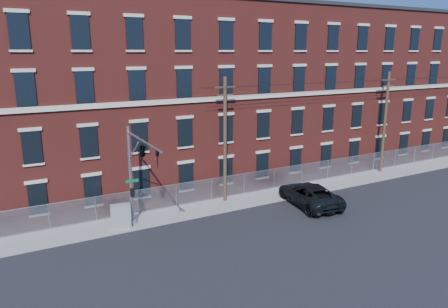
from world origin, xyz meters
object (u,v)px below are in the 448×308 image
utility_pole_near (225,138)px  utility_cabinet (121,216)px  traffic_signal_mast (139,159)px  pickup_truck (309,194)px

utility_pole_near → utility_cabinet: utility_pole_near is taller
traffic_signal_mast → utility_pole_near: 8.70m
traffic_signal_mast → utility_pole_near: utility_pole_near is taller
utility_pole_near → utility_cabinet: 10.03m
pickup_truck → utility_pole_near: bearing=-26.7°
utility_pole_near → traffic_signal_mast: bearing=-156.9°
pickup_truck → utility_cabinet: 14.72m
traffic_signal_mast → pickup_truck: size_ratio=1.10×
utility_pole_near → pickup_truck: bearing=-34.3°
utility_cabinet → pickup_truck: bearing=1.9°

